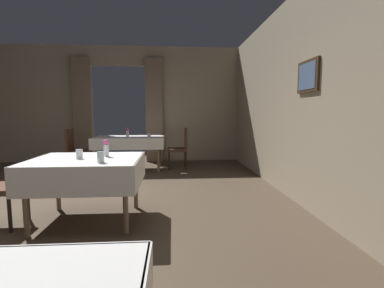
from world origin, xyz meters
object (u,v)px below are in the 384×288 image
(chair_far_right, at_px, (181,146))
(chair_far_left, at_px, (75,148))
(glass_mid_c, at_px, (101,157))
(glass_far_b, at_px, (149,135))
(dining_table_far, at_px, (130,141))
(dining_table_mid, at_px, (87,167))
(flower_vase_mid, at_px, (106,147))
(flower_vase_far, at_px, (127,132))
(glass_mid_b, at_px, (79,154))

(chair_far_right, height_order, chair_far_left, same)
(glass_mid_c, distance_m, glass_far_b, 3.19)
(dining_table_far, relative_size, glass_mid_c, 13.02)
(dining_table_mid, distance_m, chair_far_right, 3.35)
(flower_vase_mid, bearing_deg, flower_vase_far, 93.57)
(chair_far_right, distance_m, flower_vase_far, 1.25)
(dining_table_far, bearing_deg, glass_mid_c, -86.56)
(chair_far_left, relative_size, glass_far_b, 10.38)
(dining_table_far, relative_size, chair_far_right, 1.67)
(flower_vase_mid, bearing_deg, chair_far_right, 71.44)
(flower_vase_mid, bearing_deg, dining_table_far, 93.14)
(dining_table_far, distance_m, chair_far_right, 1.17)
(glass_mid_c, xyz_separation_m, glass_far_b, (0.25, 3.18, -0.01))
(glass_mid_c, relative_size, flower_vase_far, 0.56)
(glass_mid_b, bearing_deg, chair_far_right, 67.96)
(dining_table_far, bearing_deg, glass_far_b, -21.34)
(dining_table_mid, xyz_separation_m, chair_far_left, (-1.12, 2.95, -0.13))
(chair_far_right, height_order, flower_vase_mid, flower_vase_mid)
(flower_vase_far, bearing_deg, chair_far_left, 175.48)
(dining_table_mid, bearing_deg, chair_far_left, 110.87)
(chair_far_right, bearing_deg, dining_table_mid, -111.01)
(flower_vase_mid, height_order, glass_mid_b, flower_vase_mid)
(dining_table_far, xyz_separation_m, chair_far_right, (1.16, 0.07, -0.15))
(flower_vase_mid, bearing_deg, glass_far_b, 83.84)
(glass_mid_b, bearing_deg, glass_far_b, 78.93)
(flower_vase_far, bearing_deg, dining_table_far, 87.11)
(chair_far_left, bearing_deg, glass_far_b, -2.59)
(glass_mid_c, bearing_deg, glass_far_b, 85.44)
(chair_far_right, xyz_separation_m, chair_far_left, (-2.33, -0.18, 0.00))
(glass_mid_c, bearing_deg, dining_table_far, 93.44)
(chair_far_left, bearing_deg, flower_vase_mid, -64.79)
(glass_mid_b, relative_size, glass_far_b, 1.21)
(dining_table_mid, relative_size, chair_far_left, 1.34)
(glass_far_b, bearing_deg, glass_mid_b, -101.07)
(dining_table_far, height_order, chair_far_left, chair_far_left)
(flower_vase_far, bearing_deg, glass_mid_b, -92.02)
(flower_vase_far, bearing_deg, flower_vase_mid, -86.43)
(chair_far_left, distance_m, glass_mid_b, 3.16)
(flower_vase_mid, relative_size, glass_mid_b, 1.91)
(flower_vase_far, bearing_deg, dining_table_mid, -90.58)
(chair_far_left, distance_m, glass_mid_c, 3.54)
(chair_far_left, bearing_deg, chair_far_right, 4.41)
(dining_table_mid, xyz_separation_m, flower_vase_far, (0.03, 2.86, 0.22))
(glass_far_b, bearing_deg, dining_table_mid, -99.74)
(dining_table_far, relative_size, chair_far_left, 1.67)
(chair_far_left, xyz_separation_m, flower_vase_far, (1.15, -0.09, 0.35))
(dining_table_far, relative_size, flower_vase_mid, 7.47)
(chair_far_left, height_order, glass_far_b, chair_far_left)
(glass_far_b, bearing_deg, glass_mid_c, -94.56)
(dining_table_far, relative_size, flower_vase_far, 7.28)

